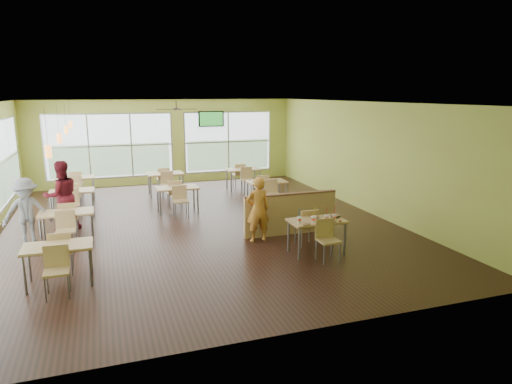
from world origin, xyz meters
The scene contains 20 objects.
room centered at (0.00, 0.00, 1.60)m, with size 12.00×12.04×3.20m.
window_bays centered at (-2.65, 3.08, 1.48)m, with size 9.24×10.24×2.38m.
main_table centered at (2.00, -3.00, 0.63)m, with size 1.22×1.52×0.87m.
half_wall_divider centered at (2.00, -1.55, 0.52)m, with size 2.40×0.14×1.04m.
dining_tables centered at (-1.05, 1.71, 0.63)m, with size 6.92×8.72×0.87m.
pendant_lights centered at (-3.20, 0.68, 2.45)m, with size 0.11×7.31×0.86m.
ceiling_fan centered at (0.00, 3.00, 2.95)m, with size 1.25×1.25×0.29m.
tv_backwall centered at (1.80, 5.90, 2.45)m, with size 1.00×0.07×0.60m.
man_plaid centered at (1.05, -1.82, 0.77)m, with size 0.57×0.37×1.55m, color #CD4F16.
patron_maroon centered at (-3.36, 0.62, 0.89)m, with size 0.87×0.68×1.79m, color #5C131B.
patron_grey centered at (-4.04, -0.39, 0.79)m, with size 1.02×0.59×1.58m, color slate.
cup_blue centered at (1.55, -3.07, 0.82)m, with size 0.09×0.09×0.33m.
cup_yellow centered at (1.84, -3.17, 0.83)m, with size 0.10×0.10×0.38m.
cup_red_near centered at (2.17, -3.11, 0.82)m, with size 0.09×0.09×0.32m.
cup_red_far centered at (2.35, -3.14, 0.82)m, with size 0.09×0.09×0.32m.
food_basket centered at (2.48, -2.94, 0.78)m, with size 0.24×0.24×0.05m.
ketchup_cup centered at (2.41, -3.29, 0.76)m, with size 0.06×0.06×0.02m, color #981700.
wrapper_left centered at (1.61, -3.30, 0.77)m, with size 0.17×0.16×0.04m, color #A0744D.
wrapper_mid centered at (2.01, -2.86, 0.78)m, with size 0.21×0.19×0.05m, color #A0744D.
wrapper_right centered at (2.24, -3.30, 0.77)m, with size 0.14×0.12×0.03m, color #A0744D.
Camera 1 is at (-2.33, -11.59, 3.45)m, focal length 32.00 mm.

